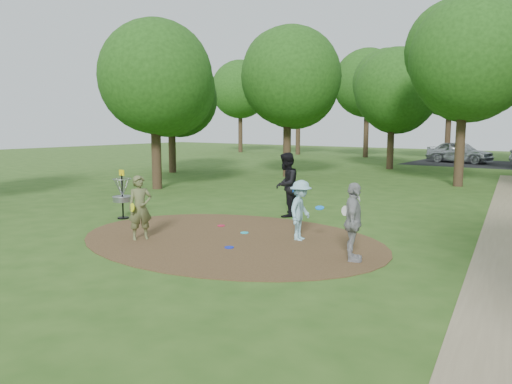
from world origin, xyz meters
The scene contains 13 objects.
ground centered at (0.00, 0.00, 0.00)m, with size 100.00×100.00×0.00m, color #2D5119.
dirt_clearing centered at (0.00, 0.00, 0.01)m, with size 8.40×8.40×0.02m, color #47301C.
parking_lot centered at (2.00, 30.00, 0.00)m, with size 14.00×8.00×0.01m, color black.
player_observer_with_disc centered at (-1.81, -1.35, 0.83)m, with size 0.64×0.72×1.66m.
player_throwing_with_disc centered at (1.55, 0.99, 0.77)m, with size 1.07×1.08×1.55m.
player_walking_with_disc centered at (-0.53, 3.59, 1.03)m, with size 0.99×1.16×2.05m.
player_waiting_with_disc centered at (3.47, -0.07, 0.86)m, with size 0.78×1.09×1.72m.
disc_ground_cyan centered at (-0.07, 0.76, 0.03)m, with size 0.22×0.22×0.02m, color #1CC6E3.
disc_ground_blue centered at (0.60, -0.75, 0.03)m, with size 0.22×0.22×0.02m, color #0C1ECE.
disc_ground_red centered at (-1.19, 1.13, 0.03)m, with size 0.22×0.22×0.02m, color red.
car_left centered at (-1.59, 30.19, 0.82)m, with size 1.94×4.82×1.64m, color #A8ADAF.
disc_golf_basket centered at (-4.50, 0.30, 0.87)m, with size 0.63×0.63×1.54m.
tree_ring centered at (2.47, 10.04, 5.29)m, with size 37.28×46.09×9.81m.
Camera 1 is at (7.88, -9.83, 2.96)m, focal length 35.00 mm.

